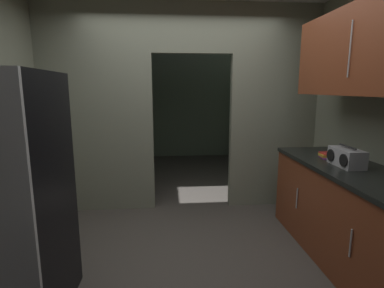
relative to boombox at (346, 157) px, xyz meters
name	(u,v)px	position (x,y,z in m)	size (l,w,h in m)	color
ground	(191,263)	(-1.43, -0.01, -0.98)	(20.00, 20.00, 0.00)	#47423D
kitchen_partition	(180,103)	(-1.47, 1.39, 0.44)	(3.60, 0.12, 2.67)	gray
adjoining_room_shell	(177,102)	(-1.43, 3.55, 0.35)	(3.60, 3.23, 2.67)	slate
lower_cabinet_run	(353,218)	(0.03, -0.14, -0.53)	(0.67, 2.11, 0.90)	brown
upper_cabinet_counterside	(371,49)	(0.03, -0.14, 0.94)	(0.36, 1.90, 0.75)	brown
boombox	(346,157)	(0.00, 0.00, 0.00)	(0.19, 0.35, 0.19)	#B2B2B7
book_stack	(327,155)	(-0.01, 0.33, -0.05)	(0.15, 0.16, 0.06)	#8C3893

